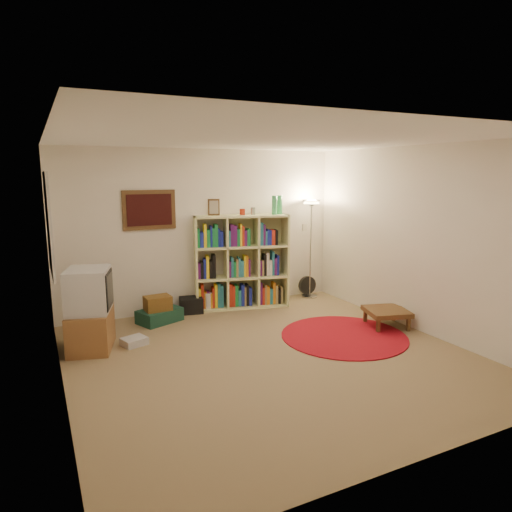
{
  "coord_description": "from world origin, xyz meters",
  "views": [
    {
      "loc": [
        -2.4,
        -4.49,
        2.13
      ],
      "look_at": [
        0.1,
        0.6,
        1.1
      ],
      "focal_mm": 32.0,
      "sensor_mm": 36.0,
      "label": 1
    }
  ],
  "objects": [
    {
      "name": "duffel_bag",
      "position": [
        -0.3,
        2.07,
        0.12
      ],
      "size": [
        0.39,
        0.35,
        0.24
      ],
      "rotation": [
        0.0,
        0.0,
        -0.2
      ],
      "color": "black",
      "rests_on": "ground"
    },
    {
      "name": "wicker_basket",
      "position": [
        -0.88,
        1.8,
        0.3
      ],
      "size": [
        0.38,
        0.28,
        0.21
      ],
      "rotation": [
        0.0,
        0.0,
        0.07
      ],
      "color": "brown",
      "rests_on": "suitcase"
    },
    {
      "name": "dvd_box",
      "position": [
        -1.37,
        1.08,
        0.05
      ],
      "size": [
        0.35,
        0.32,
        0.1
      ],
      "rotation": [
        0.0,
        0.0,
        0.31
      ],
      "color": "silver",
      "rests_on": "ground"
    },
    {
      "name": "bookshelf",
      "position": [
        0.52,
        2.04,
        0.72
      ],
      "size": [
        1.54,
        0.76,
        1.78
      ],
      "rotation": [
        0.0,
        0.0,
        -0.23
      ],
      "color": "#FDFFAA",
      "rests_on": "ground"
    },
    {
      "name": "suitcase",
      "position": [
        -0.85,
        1.83,
        0.1
      ],
      "size": [
        0.69,
        0.58,
        0.19
      ],
      "rotation": [
        0.0,
        0.0,
        0.38
      ],
      "color": "#14372A",
      "rests_on": "ground"
    },
    {
      "name": "room",
      "position": [
        -0.05,
        0.05,
        1.26
      ],
      "size": [
        4.54,
        4.54,
        2.54
      ],
      "color": "#856F4E",
      "rests_on": "ground"
    },
    {
      "name": "floor_fan",
      "position": [
        1.81,
        2.06,
        0.18
      ],
      "size": [
        0.32,
        0.17,
        0.36
      ],
      "rotation": [
        0.0,
        0.0,
        -0.01
      ],
      "color": "black",
      "rests_on": "ground"
    },
    {
      "name": "red_rug",
      "position": [
        1.18,
        0.16,
        0.01
      ],
      "size": [
        1.66,
        1.66,
        0.01
      ],
      "color": "maroon",
      "rests_on": "ground"
    },
    {
      "name": "side_table",
      "position": [
        1.96,
        0.22,
        0.21
      ],
      "size": [
        0.68,
        0.68,
        0.25
      ],
      "rotation": [
        0.0,
        0.0,
        -0.29
      ],
      "color": "#472E19",
      "rests_on": "ground"
    },
    {
      "name": "tv_stand",
      "position": [
        -1.86,
        1.18,
        0.48
      ],
      "size": [
        0.65,
        0.8,
        1.01
      ],
      "rotation": [
        0.0,
        0.0,
        -0.29
      ],
      "color": "brown",
      "rests_on": "ground"
    },
    {
      "name": "paper_towel",
      "position": [
        -0.02,
        2.08,
        0.14
      ],
      "size": [
        0.17,
        0.17,
        0.28
      ],
      "rotation": [
        0.0,
        0.0,
        -0.32
      ],
      "color": "silver",
      "rests_on": "ground"
    },
    {
      "name": "floor_lamp",
      "position": [
        1.84,
        2.02,
        1.41
      ],
      "size": [
        0.4,
        0.4,
        1.69
      ],
      "rotation": [
        0.0,
        0.0,
        0.29
      ],
      "color": "#A7A8AB",
      "rests_on": "ground"
    }
  ]
}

